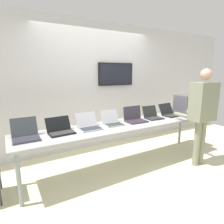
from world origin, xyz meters
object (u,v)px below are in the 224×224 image
(laptop_station_4, at_px, (135,118))
(laptop_station_3, at_px, (112,121))
(laptop_station_6, at_px, (170,113))
(laptop_station_0, at_px, (26,134))
(person, at_px, (202,108))
(laptop_station_2, at_px, (89,125))
(laptop_station_5, at_px, (153,116))
(workbench, at_px, (125,126))
(laptop_station_1, at_px, (60,130))
(equipment_box, at_px, (186,104))

(laptop_station_4, bearing_deg, laptop_station_3, 176.25)
(laptop_station_4, distance_m, laptop_station_6, 0.91)
(laptop_station_0, height_order, person, person)
(laptop_station_6, bearing_deg, laptop_station_4, -178.37)
(laptop_station_2, height_order, laptop_station_6, same)
(laptop_station_5, xyz_separation_m, laptop_station_6, (0.47, 0.01, 0.00))
(laptop_station_2, height_order, person, person)
(workbench, height_order, laptop_station_6, laptop_station_6)
(laptop_station_4, bearing_deg, laptop_station_0, 179.95)
(laptop_station_1, bearing_deg, equipment_box, -0.58)
(workbench, bearing_deg, laptop_station_2, 173.88)
(laptop_station_3, relative_size, person, 0.20)
(equipment_box, bearing_deg, workbench, -178.52)
(laptop_station_4, bearing_deg, laptop_station_2, 179.08)
(laptop_station_0, height_order, laptop_station_2, laptop_station_0)
(laptop_station_3, bearing_deg, laptop_station_1, -178.88)
(laptop_station_0, relative_size, laptop_station_2, 1.03)
(workbench, xyz_separation_m, laptop_station_1, (-1.09, 0.07, 0.10))
(laptop_station_1, bearing_deg, laptop_station_0, -178.65)
(workbench, bearing_deg, laptop_station_1, 176.48)
(person, bearing_deg, equipment_box, 58.86)
(equipment_box, xyz_separation_m, laptop_station_4, (-1.32, 0.01, -0.14))
(laptop_station_6, height_order, person, person)
(equipment_box, distance_m, person, 0.78)
(workbench, relative_size, laptop_station_3, 10.47)
(laptop_station_2, bearing_deg, laptop_station_0, -179.20)
(laptop_station_3, xyz_separation_m, person, (1.38, -0.71, 0.21))
(laptop_station_0, relative_size, laptop_station_4, 0.99)
(equipment_box, bearing_deg, laptop_station_3, 178.58)
(laptop_station_0, bearing_deg, person, -13.96)
(laptop_station_1, bearing_deg, person, -16.95)
(laptop_station_3, xyz_separation_m, laptop_station_5, (0.89, -0.01, -0.00))
(laptop_station_0, relative_size, laptop_station_1, 0.99)
(laptop_station_3, height_order, laptop_station_6, laptop_station_6)
(laptop_station_1, height_order, laptop_station_3, laptop_station_3)
(laptop_station_0, bearing_deg, workbench, -2.06)
(equipment_box, bearing_deg, laptop_station_0, 179.71)
(laptop_station_3, distance_m, laptop_station_5, 0.89)
(equipment_box, height_order, laptop_station_0, equipment_box)
(laptop_station_5, xyz_separation_m, person, (0.49, -0.69, 0.21))
(laptop_station_0, height_order, laptop_station_3, laptop_station_0)
(laptop_station_3, bearing_deg, laptop_station_5, -0.92)
(laptop_station_2, distance_m, laptop_station_6, 1.79)
(workbench, distance_m, laptop_station_2, 0.65)
(person, bearing_deg, laptop_station_4, 143.72)
(laptop_station_0, relative_size, person, 0.22)
(workbench, distance_m, laptop_station_6, 1.16)
(person, bearing_deg, laptop_station_3, 152.83)
(workbench, distance_m, laptop_station_4, 0.27)
(equipment_box, distance_m, laptop_station_2, 2.21)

